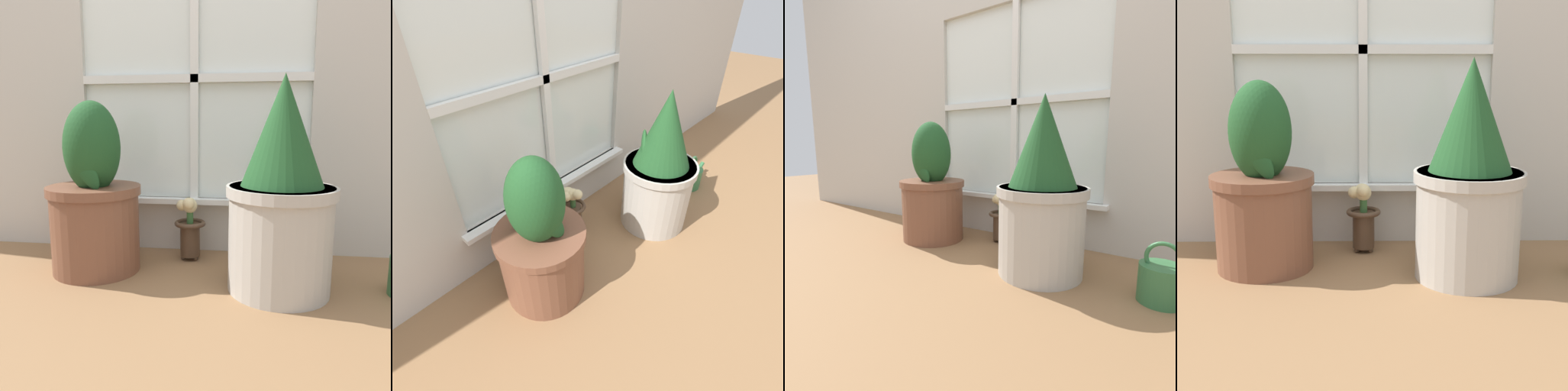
{
  "view_description": "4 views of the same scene",
  "coord_description": "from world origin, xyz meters",
  "views": [
    {
      "loc": [
        0.24,
        -1.15,
        0.57
      ],
      "look_at": [
        0.05,
        0.28,
        0.32
      ],
      "focal_mm": 35.0,
      "sensor_mm": 36.0,
      "label": 1
    },
    {
      "loc": [
        -0.88,
        -0.45,
        1.18
      ],
      "look_at": [
        -0.03,
        0.32,
        0.32
      ],
      "focal_mm": 28.0,
      "sensor_mm": 36.0,
      "label": 2
    },
    {
      "loc": [
        0.85,
        -1.01,
        0.55
      ],
      "look_at": [
        -0.05,
        0.32,
        0.28
      ],
      "focal_mm": 28.0,
      "sensor_mm": 36.0,
      "label": 3
    },
    {
      "loc": [
        0.01,
        -1.63,
        0.7
      ],
      "look_at": [
        0.03,
        0.29,
        0.26
      ],
      "focal_mm": 50.0,
      "sensor_mm": 36.0,
      "label": 4
    }
  ],
  "objects": [
    {
      "name": "potted_plant_right",
      "position": [
        0.36,
        0.17,
        0.33
      ],
      "size": [
        0.38,
        0.38,
        0.75
      ],
      "color": "#B7B2A8",
      "rests_on": "ground_plane"
    },
    {
      "name": "flower_vase",
      "position": [
        -0.0,
        0.45,
        0.15
      ],
      "size": [
        0.14,
        0.14,
        0.28
      ],
      "color": "#473323",
      "rests_on": "ground_plane"
    },
    {
      "name": "potted_plant_left",
      "position": [
        -0.36,
        0.27,
        0.27
      ],
      "size": [
        0.37,
        0.37,
        0.68
      ],
      "color": "brown",
      "rests_on": "ground_plane"
    },
    {
      "name": "ground_plane",
      "position": [
        0.0,
        0.0,
        0.0
      ],
      "size": [
        10.0,
        10.0,
        0.0
      ],
      "primitive_type": "plane",
      "color": "olive"
    }
  ]
}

